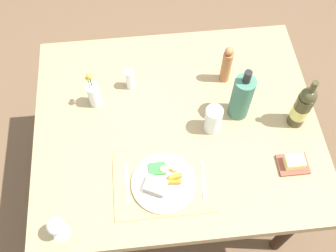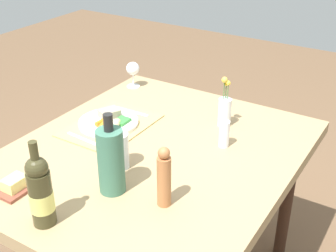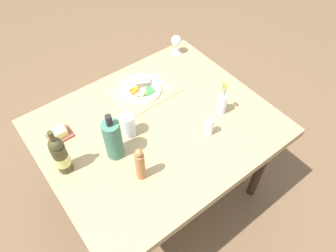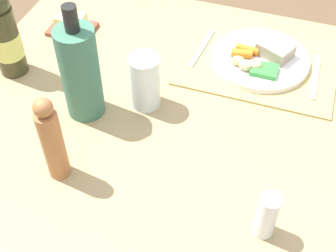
{
  "view_description": "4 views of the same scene",
  "coord_description": "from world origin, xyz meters",
  "px_view_note": "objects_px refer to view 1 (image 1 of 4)",
  "views": [
    {
      "loc": [
        -0.13,
        -0.9,
        2.31
      ],
      "look_at": [
        -0.05,
        -0.07,
        0.87
      ],
      "focal_mm": 41.94,
      "sensor_mm": 36.0,
      "label": 1
    },
    {
      "loc": [
        1.28,
        0.88,
        1.72
      ],
      "look_at": [
        -0.07,
        0.03,
        0.86
      ],
      "focal_mm": 48.28,
      "sensor_mm": 36.0,
      "label": 2
    },
    {
      "loc": [
        0.65,
        0.95,
        2.15
      ],
      "look_at": [
        -0.01,
        0.09,
        0.84
      ],
      "focal_mm": 33.84,
      "sensor_mm": 36.0,
      "label": 3
    },
    {
      "loc": [
        -0.17,
        0.74,
        1.59
      ],
      "look_at": [
        0.07,
        0.03,
        0.79
      ],
      "focal_mm": 49.87,
      "sensor_mm": 36.0,
      "label": 4
    }
  ],
  "objects_px": {
    "cooler_bottle": "(242,97)",
    "wine_bottle": "(302,107)",
    "knife": "(203,180)",
    "flower_vase": "(94,94)",
    "dinner_plate": "(163,182)",
    "water_tumbler": "(213,121)",
    "dining_table": "(176,130)",
    "wine_glass": "(56,226)",
    "salt_shaker": "(130,79)",
    "pepper_mill": "(227,65)",
    "fork": "(127,183)",
    "butter_dish": "(294,163)"
  },
  "relations": [
    {
      "from": "dining_table",
      "to": "flower_vase",
      "type": "relative_size",
      "value": 5.58
    },
    {
      "from": "dining_table",
      "to": "water_tumbler",
      "type": "distance_m",
      "value": 0.21
    },
    {
      "from": "cooler_bottle",
      "to": "wine_bottle",
      "type": "xyz_separation_m",
      "value": [
        0.25,
        -0.08,
        -0.0
      ]
    },
    {
      "from": "salt_shaker",
      "to": "wine_glass",
      "type": "relative_size",
      "value": 0.83
    },
    {
      "from": "flower_vase",
      "to": "wine_bottle",
      "type": "distance_m",
      "value": 0.92
    },
    {
      "from": "knife",
      "to": "wine_glass",
      "type": "height_order",
      "value": "wine_glass"
    },
    {
      "from": "wine_bottle",
      "to": "knife",
      "type": "bearing_deg",
      "value": -151.78
    },
    {
      "from": "cooler_bottle",
      "to": "wine_glass",
      "type": "relative_size",
      "value": 2.18
    },
    {
      "from": "water_tumbler",
      "to": "wine_glass",
      "type": "bearing_deg",
      "value": -148.06
    },
    {
      "from": "salt_shaker",
      "to": "wine_bottle",
      "type": "distance_m",
      "value": 0.78
    },
    {
      "from": "fork",
      "to": "wine_glass",
      "type": "relative_size",
      "value": 1.33
    },
    {
      "from": "wine_bottle",
      "to": "butter_dish",
      "type": "bearing_deg",
      "value": -107.58
    },
    {
      "from": "knife",
      "to": "flower_vase",
      "type": "xyz_separation_m",
      "value": [
        -0.44,
        0.44,
        0.07
      ]
    },
    {
      "from": "knife",
      "to": "flower_vase",
      "type": "bearing_deg",
      "value": 139.7
    },
    {
      "from": "butter_dish",
      "to": "pepper_mill",
      "type": "relative_size",
      "value": 0.59
    },
    {
      "from": "flower_vase",
      "to": "water_tumbler",
      "type": "xyz_separation_m",
      "value": [
        0.52,
        -0.19,
        -0.01
      ]
    },
    {
      "from": "fork",
      "to": "pepper_mill",
      "type": "bearing_deg",
      "value": 43.45
    },
    {
      "from": "flower_vase",
      "to": "salt_shaker",
      "type": "relative_size",
      "value": 2.04
    },
    {
      "from": "dinner_plate",
      "to": "cooler_bottle",
      "type": "relative_size",
      "value": 0.89
    },
    {
      "from": "cooler_bottle",
      "to": "wine_bottle",
      "type": "bearing_deg",
      "value": -16.71
    },
    {
      "from": "fork",
      "to": "dinner_plate",
      "type": "bearing_deg",
      "value": -7.13
    },
    {
      "from": "cooler_bottle",
      "to": "fork",
      "type": "bearing_deg",
      "value": -150.34
    },
    {
      "from": "fork",
      "to": "wine_bottle",
      "type": "height_order",
      "value": "wine_bottle"
    },
    {
      "from": "cooler_bottle",
      "to": "pepper_mill",
      "type": "xyz_separation_m",
      "value": [
        -0.03,
        0.2,
        -0.02
      ]
    },
    {
      "from": "cooler_bottle",
      "to": "salt_shaker",
      "type": "relative_size",
      "value": 2.64
    },
    {
      "from": "knife",
      "to": "flower_vase",
      "type": "distance_m",
      "value": 0.63
    },
    {
      "from": "knife",
      "to": "salt_shaker",
      "type": "distance_m",
      "value": 0.59
    },
    {
      "from": "dining_table",
      "to": "butter_dish",
      "type": "height_order",
      "value": "butter_dish"
    },
    {
      "from": "dining_table",
      "to": "knife",
      "type": "xyz_separation_m",
      "value": [
        0.08,
        -0.3,
        0.08
      ]
    },
    {
      "from": "dining_table",
      "to": "cooler_bottle",
      "type": "height_order",
      "value": "cooler_bottle"
    },
    {
      "from": "dinner_plate",
      "to": "fork",
      "type": "bearing_deg",
      "value": 174.28
    },
    {
      "from": "butter_dish",
      "to": "flower_vase",
      "type": "distance_m",
      "value": 0.93
    },
    {
      "from": "dining_table",
      "to": "cooler_bottle",
      "type": "distance_m",
      "value": 0.35
    },
    {
      "from": "knife",
      "to": "wine_bottle",
      "type": "bearing_deg",
      "value": 32.99
    },
    {
      "from": "dining_table",
      "to": "knife",
      "type": "distance_m",
      "value": 0.32
    },
    {
      "from": "dinner_plate",
      "to": "water_tumbler",
      "type": "bearing_deg",
      "value": 45.01
    },
    {
      "from": "fork",
      "to": "wine_bottle",
      "type": "bearing_deg",
      "value": 14.69
    },
    {
      "from": "water_tumbler",
      "to": "wine_glass",
      "type": "distance_m",
      "value": 0.78
    },
    {
      "from": "cooler_bottle",
      "to": "butter_dish",
      "type": "bearing_deg",
      "value": -57.39
    },
    {
      "from": "fork",
      "to": "salt_shaker",
      "type": "xyz_separation_m",
      "value": [
        0.05,
        0.5,
        0.05
      ]
    },
    {
      "from": "knife",
      "to": "cooler_bottle",
      "type": "xyz_separation_m",
      "value": [
        0.21,
        0.32,
        0.12
      ]
    },
    {
      "from": "fork",
      "to": "butter_dish",
      "type": "xyz_separation_m",
      "value": [
        0.71,
        0.01,
        0.01
      ]
    },
    {
      "from": "butter_dish",
      "to": "salt_shaker",
      "type": "distance_m",
      "value": 0.83
    },
    {
      "from": "dinner_plate",
      "to": "pepper_mill",
      "type": "relative_size",
      "value": 1.21
    },
    {
      "from": "pepper_mill",
      "to": "fork",
      "type": "bearing_deg",
      "value": -135.14
    },
    {
      "from": "dining_table",
      "to": "flower_vase",
      "type": "height_order",
      "value": "flower_vase"
    },
    {
      "from": "cooler_bottle",
      "to": "water_tumbler",
      "type": "xyz_separation_m",
      "value": [
        -0.13,
        -0.07,
        -0.06
      ]
    },
    {
      "from": "wine_glass",
      "to": "dinner_plate",
      "type": "bearing_deg",
      "value": 21.75
    },
    {
      "from": "pepper_mill",
      "to": "salt_shaker",
      "type": "relative_size",
      "value": 1.95
    },
    {
      "from": "knife",
      "to": "dining_table",
      "type": "bearing_deg",
      "value": 109.44
    }
  ]
}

